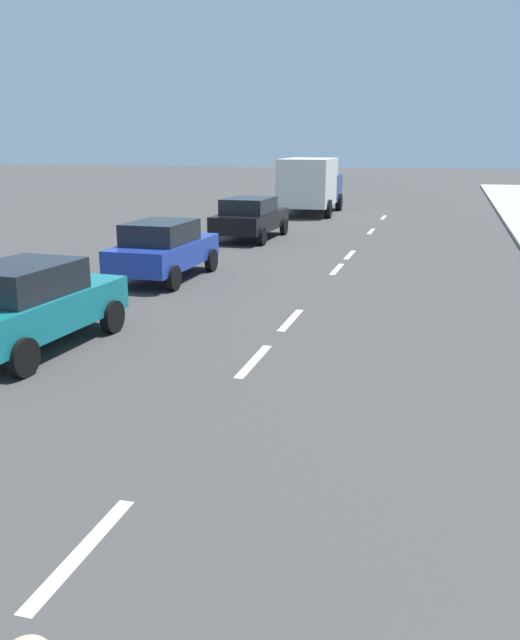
{
  "coord_description": "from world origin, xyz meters",
  "views": [
    {
      "loc": [
        2.98,
        2.17,
        3.6
      ],
      "look_at": [
        0.48,
        11.14,
        1.1
      ],
      "focal_mm": 37.34,
      "sensor_mm": 36.0,
      "label": 1
    }
  ],
  "objects_px": {
    "parked_car_blue": "(163,248)",
    "parked_car_black": "(250,217)",
    "parked_car_teal": "(29,304)",
    "delivery_truck": "(311,184)"
  },
  "relations": [
    {
      "from": "parked_car_blue",
      "to": "parked_car_black",
      "type": "relative_size",
      "value": 0.91
    },
    {
      "from": "parked_car_teal",
      "to": "parked_car_blue",
      "type": "distance_m",
      "value": 6.47
    },
    {
      "from": "parked_car_black",
      "to": "parked_car_teal",
      "type": "bearing_deg",
      "value": -87.71
    },
    {
      "from": "parked_car_teal",
      "to": "parked_car_blue",
      "type": "xyz_separation_m",
      "value": [
        -0.25,
        6.47,
        0.0
      ]
    },
    {
      "from": "parked_car_blue",
      "to": "parked_car_black",
      "type": "height_order",
      "value": "same"
    },
    {
      "from": "parked_car_blue",
      "to": "parked_car_black",
      "type": "bearing_deg",
      "value": 90.29
    },
    {
      "from": "parked_car_black",
      "to": "delivery_truck",
      "type": "height_order",
      "value": "delivery_truck"
    },
    {
      "from": "delivery_truck",
      "to": "parked_car_teal",
      "type": "bearing_deg",
      "value": -91.83
    },
    {
      "from": "parked_car_teal",
      "to": "delivery_truck",
      "type": "height_order",
      "value": "delivery_truck"
    },
    {
      "from": "parked_car_teal",
      "to": "parked_car_black",
      "type": "xyz_separation_m",
      "value": [
        -0.18,
        14.46,
        0.0
      ]
    }
  ]
}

